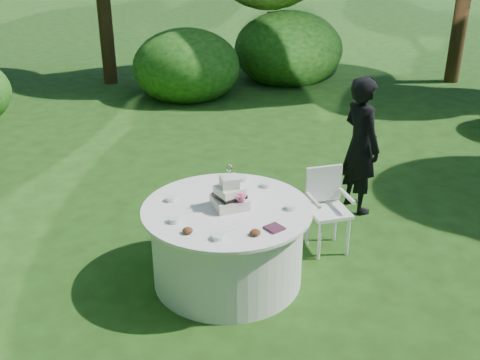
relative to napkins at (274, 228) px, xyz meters
The scene contains 9 objects.
ground 0.97m from the napkins, 97.47° to the left, with size 80.00×80.00×0.00m, color #1E390F.
napkins is the anchor object (origin of this frame).
feather_plume 0.35m from the napkins, 139.06° to the left, with size 0.48×0.07×0.01m, color white.
guest 2.20m from the napkins, 22.20° to the left, with size 0.59×0.39×1.62m, color black.
table 0.69m from the napkins, 97.47° to the left, with size 1.56×1.56×0.77m.
cake 0.57m from the napkins, 95.10° to the left, with size 0.36×0.36×0.42m.
chair 1.21m from the napkins, 21.65° to the left, with size 0.50×0.50×0.87m.
votives 0.60m from the napkins, 93.68° to the left, with size 1.20×0.94×0.04m.
petal_cups 0.51m from the napkins, 109.03° to the left, with size 1.01×1.11×0.05m.
Camera 1 is at (-2.69, -3.66, 3.08)m, focal length 42.00 mm.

